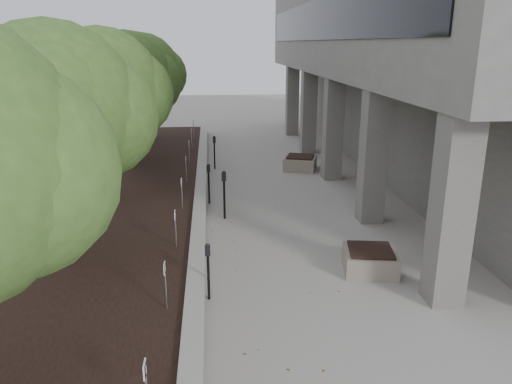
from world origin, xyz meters
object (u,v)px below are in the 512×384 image
crabapple_tree_2 (57,146)px  planter_back (300,163)px  crabapple_tree_4 (128,98)px  crabapple_tree_3 (103,114)px  parking_meter_2 (208,272)px  parking_meter_5 (214,153)px  parking_meter_4 (209,184)px  planter_front (370,260)px  parking_meter_3 (224,195)px  crabapple_tree_5 (143,87)px

crabapple_tree_2 → planter_back: 12.27m
crabapple_tree_2 → crabapple_tree_4: (0.00, 10.00, 0.00)m
crabapple_tree_2 → planter_back: crabapple_tree_2 is taller
crabapple_tree_3 → crabapple_tree_4: (0.00, 5.00, 0.00)m
crabapple_tree_3 → planter_back: size_ratio=4.14×
parking_meter_2 → parking_meter_5: size_ratio=0.88×
crabapple_tree_4 → parking_meter_2: crabapple_tree_4 is taller
parking_meter_2 → parking_meter_4: bearing=96.6°
crabapple_tree_4 → parking_meter_5: crabapple_tree_4 is taller
parking_meter_5 → planter_back: (3.69, -0.44, -0.43)m
crabapple_tree_2 → crabapple_tree_3: size_ratio=1.00×
planter_front → parking_meter_5: bearing=109.1°
crabapple_tree_4 → planter_front: bearing=-55.7°
parking_meter_2 → parking_meter_3: (0.49, 5.06, 0.13)m
crabapple_tree_4 → parking_meter_3: 7.80m
crabapple_tree_2 → parking_meter_5: bearing=70.6°
crabapple_tree_3 → parking_meter_3: bearing=-20.8°
crabapple_tree_3 → planter_back: bearing=32.2°
planter_back → crabapple_tree_5: bearing=142.8°
crabapple_tree_4 → parking_meter_2: 12.19m
parking_meter_3 → planter_back: size_ratio=1.18×
crabapple_tree_4 → parking_meter_5: size_ratio=3.71×
planter_front → planter_back: (0.08, 9.98, 0.02)m
crabapple_tree_4 → parking_meter_4: (3.26, -4.85, -2.42)m
planter_front → parking_meter_3: bearing=130.0°
parking_meter_2 → parking_meter_5: (0.26, 11.45, 0.08)m
crabapple_tree_5 → parking_meter_5: bearing=-55.1°
crabapple_tree_4 → parking_meter_4: 6.33m
crabapple_tree_4 → crabapple_tree_5: same height
crabapple_tree_4 → crabapple_tree_5: 5.00m
planter_front → planter_back: planter_back is taller
crabapple_tree_2 → crabapple_tree_5: same height
parking_meter_5 → crabapple_tree_4: bearing=172.0°
crabapple_tree_4 → parking_meter_3: (3.74, -6.42, -2.34)m
crabapple_tree_4 → crabapple_tree_2: bearing=-90.0°
parking_meter_2 → parking_meter_4: 6.63m
crabapple_tree_5 → planter_back: crabapple_tree_5 is taller
crabapple_tree_3 → parking_meter_3: 4.64m
crabapple_tree_2 → planter_front: 7.68m
parking_meter_4 → planter_front: parking_meter_4 is taller
parking_meter_3 → planter_front: 5.28m
crabapple_tree_2 → parking_meter_4: bearing=57.6°
parking_meter_2 → crabapple_tree_2: bearing=162.1°
parking_meter_3 → parking_meter_5: parking_meter_3 is taller
parking_meter_2 → parking_meter_3: 5.09m
parking_meter_3 → parking_meter_5: size_ratio=1.06×
parking_meter_3 → crabapple_tree_5: bearing=117.0°
crabapple_tree_4 → planter_front: (7.12, -10.45, -2.83)m
parking_meter_5 → parking_meter_4: bearing=-100.4°
parking_meter_2 → parking_meter_5: 11.46m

